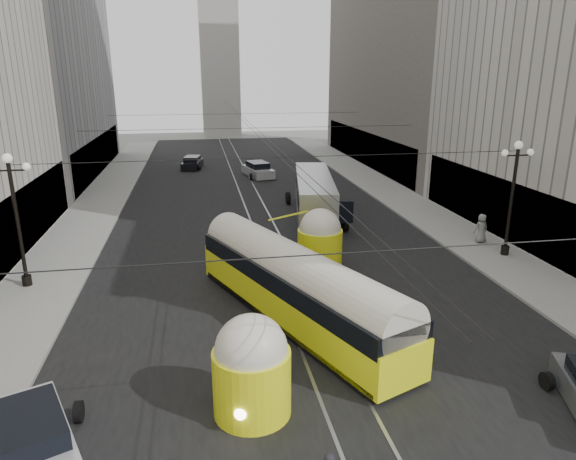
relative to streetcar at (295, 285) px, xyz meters
name	(u,v)px	position (x,y,z in m)	size (l,w,h in m)	color
road	(254,204)	(0.50, 20.05, -1.60)	(20.00, 85.00, 0.02)	black
sidewalk_left	(103,199)	(-11.50, 23.55, -1.52)	(4.00, 72.00, 0.15)	gray
sidewalk_right	(383,188)	(12.50, 23.55, -1.52)	(4.00, 72.00, 0.15)	gray
rail_left	(244,205)	(-0.25, 20.05, -1.60)	(0.12, 85.00, 0.04)	gray
rail_right	(263,204)	(1.25, 20.05, -1.60)	(0.12, 85.00, 0.04)	gray
building_left_far	(18,24)	(-19.49, 35.55, 12.71)	(12.60, 28.60, 28.60)	#999999
building_right_far	(424,9)	(20.50, 35.55, 14.71)	(12.60, 32.60, 32.60)	#514C47
distant_tower	(219,39)	(0.50, 67.55, 13.37)	(6.00, 6.00, 31.36)	#B2AFA8
lamppost_left_mid	(16,213)	(-12.10, 5.55, 2.15)	(1.86, 0.44, 6.37)	black
lamppost_right_mid	(513,192)	(13.10, 5.55, 2.15)	(1.86, 0.44, 6.37)	black
catenary	(255,130)	(0.62, 19.05, 4.28)	(25.00, 72.00, 0.23)	black
streetcar	(295,285)	(0.00, 0.00, 0.00)	(7.22, 13.98, 3.27)	#F9FF16
city_bus	(314,195)	(4.39, 15.76, 0.01)	(4.35, 11.90, 2.95)	#ADB0B3
sedan_silver	(31,441)	(-8.41, -6.85, -0.95)	(3.52, 4.92, 1.44)	silver
sedan_white_far	(258,170)	(2.16, 31.23, -0.93)	(2.93, 4.99, 1.48)	#B9B9B9
sedan_dark_far	(192,163)	(-4.29, 37.06, -1.01)	(2.48, 4.41, 1.31)	black
pedestrian_sidewalk_right	(481,228)	(12.87, 7.80, -0.57)	(0.86, 0.53, 1.76)	slate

